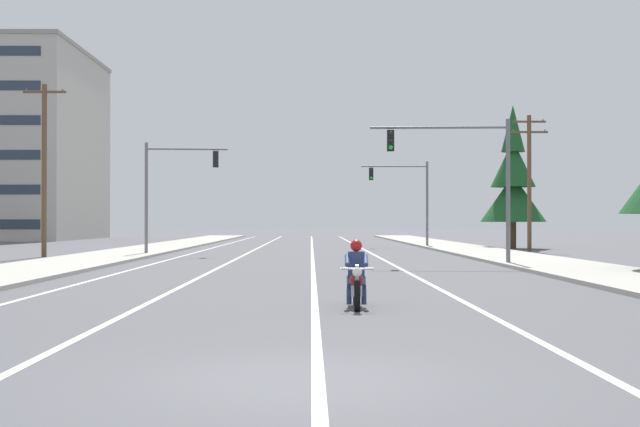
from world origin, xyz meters
name	(u,v)px	position (x,y,z in m)	size (l,w,h in m)	color
ground_plane	(296,381)	(0.00, 0.00, 0.00)	(400.00, 400.00, 0.00)	#515156
lane_stripe_center	(312,250)	(0.25, 45.00, 0.00)	(0.16, 100.00, 0.01)	beige
lane_stripe_left	(254,250)	(-3.53, 45.00, 0.00)	(0.16, 100.00, 0.01)	beige
lane_stripe_right	(365,250)	(3.70, 45.00, 0.00)	(0.16, 100.00, 0.01)	beige
lane_stripe_far_left	(205,250)	(-6.74, 45.00, 0.00)	(0.16, 100.00, 0.01)	beige
sidewalk_kerb_right	(480,252)	(10.25, 40.00, 0.07)	(4.40, 110.00, 0.14)	#ADA89E
sidewalk_kerb_left	(135,252)	(-10.25, 40.00, 0.07)	(4.40, 110.00, 0.14)	#ADA89E
motorcycle_with_rider	(356,280)	(1.15, 8.34, 0.59)	(0.70, 2.19, 1.46)	black
traffic_signal_near_right	(467,167)	(6.78, 25.62, 4.16)	(5.93, 0.42, 6.20)	slate
traffic_signal_near_left	(170,181)	(-7.59, 36.35, 4.08)	(4.54, 0.54, 6.20)	slate
traffic_signal_mid_right	(408,191)	(7.20, 50.60, 4.10)	(4.87, 0.41, 6.20)	slate
utility_pole_left_near	(44,166)	(-13.80, 34.18, 4.74)	(2.24, 0.26, 9.05)	brown
utility_pole_right_far	(529,177)	(13.80, 42.29, 4.61)	(2.33, 0.26, 8.50)	brown
conifer_tree_right_verge_far	(513,183)	(14.06, 47.54, 4.52)	(4.48, 4.48, 9.87)	#4C3828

